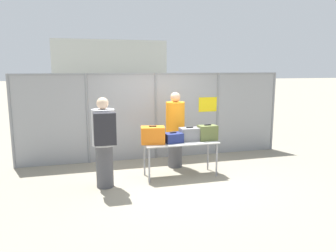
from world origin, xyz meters
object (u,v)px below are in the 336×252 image
Objects in this scene: utility_trailer at (191,126)px; traveler_hooded at (104,139)px; suitcase_olive at (207,133)px; security_worker_near at (175,129)px; suitcase_grey at (190,134)px; suitcase_orange at (153,135)px; inspection_table at (180,145)px; suitcase_navy at (173,138)px.

traveler_hooded is at bearing -128.84° from utility_trailer.
security_worker_near is (-0.57, 0.68, -0.00)m from suitcase_olive.
suitcase_olive is 0.23× the size of security_worker_near.
suitcase_olive is (0.41, -0.07, 0.02)m from suitcase_grey.
suitcase_orange reaches higher than suitcase_olive.
suitcase_grey is 1.99m from traveler_hooded.
traveler_hooded is 5.31m from utility_trailer.
inspection_table is 3.87× the size of suitcase_navy.
security_worker_near is (1.79, 1.02, -0.06)m from traveler_hooded.
traveler_hooded and security_worker_near have the same top height.
suitcase_grey reaches higher than inspection_table.
suitcase_olive is at bearing -0.41° from suitcase_orange.
utility_trailer is (0.96, 3.78, -0.55)m from suitcase_olive.
traveler_hooded reaches higher than suitcase_olive.
suitcase_orange is 0.98m from security_worker_near.
traveler_hooded reaches higher than suitcase_grey.
suitcase_orange is 1.31× the size of suitcase_navy.
suitcase_orange is (-0.63, 0.03, 0.26)m from inspection_table.
utility_trailer is at bearing 44.12° from traveler_hooded.
security_worker_near is (0.71, 0.67, -0.02)m from suitcase_orange.
suitcase_grey is at bearing -110.20° from utility_trailer.
suitcase_navy is 4.22m from utility_trailer.
inspection_table is 0.75m from security_worker_near.
suitcase_grey is at bearing 86.33° from security_worker_near.
suitcase_navy is at bearing 4.73° from traveler_hooded.
suitcase_olive is 3.93m from utility_trailer.
suitcase_navy is at bearing -3.28° from suitcase_orange.
inspection_table is at bearing 64.68° from security_worker_near.
traveler_hooded reaches higher than utility_trailer.
inspection_table is 0.34m from suitcase_grey.
suitcase_orange is 0.46m from suitcase_navy.
suitcase_grey is at bearing 11.81° from suitcase_navy.
security_worker_near is at bearing 22.57° from traveler_hooded.
suitcase_grey is at bearing 20.65° from inspection_table.
traveler_hooded is at bearing -168.23° from suitcase_navy.
suitcase_grey is at bearing 4.74° from traveler_hooded.
security_worker_near is (0.26, 0.70, 0.06)m from suitcase_navy.
suitcase_grey reaches higher than suitcase_navy.
suitcase_navy is at bearing 51.52° from security_worker_near.
security_worker_near is (0.09, 0.70, 0.24)m from inspection_table.
suitcase_navy is 1.57m from traveler_hooded.
inspection_table is 3.88× the size of suitcase_olive.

